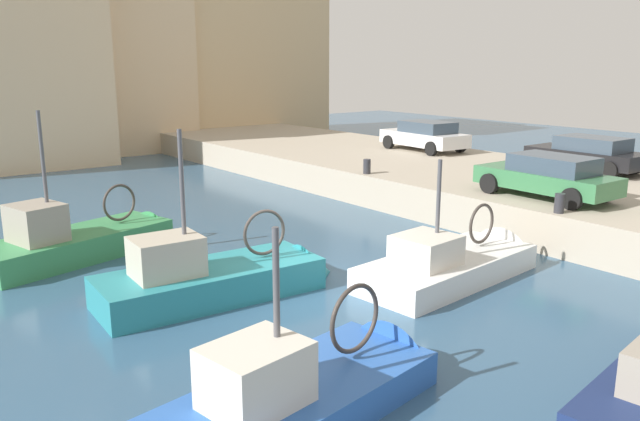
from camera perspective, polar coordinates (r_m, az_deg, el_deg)
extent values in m
plane|color=#335675|center=(15.32, -1.31, -7.16)|extent=(80.00, 80.00, 0.00)
cube|color=#ADA08C|center=(23.61, 21.68, 0.72)|extent=(9.00, 56.00, 1.20)
sphere|color=white|center=(10.78, 22.10, -16.31)|extent=(0.32, 0.32, 0.32)
cube|color=white|center=(16.33, 11.29, -6.12)|extent=(5.21, 2.46, 1.25)
cone|color=white|center=(18.64, 16.51, -3.97)|extent=(1.06, 1.89, 1.82)
cube|color=#896B4C|center=(16.15, 11.38, -4.25)|extent=(5.00, 2.28, 0.08)
cube|color=beige|center=(15.34, 9.47, -3.54)|extent=(1.47, 1.40, 0.72)
cylinder|color=#4C4C51|center=(15.43, 10.51, -0.14)|extent=(0.10, 0.10, 2.54)
torus|color=#3F3833|center=(17.11, 14.26, -1.15)|extent=(1.08, 0.17, 1.08)
sphere|color=white|center=(15.80, 4.78, -5.85)|extent=(0.32, 0.32, 0.32)
cube|color=#388951|center=(19.02, -20.84, -3.96)|extent=(5.51, 3.12, 1.46)
cone|color=#388951|center=(20.62, -13.89, -2.16)|extent=(1.29, 1.87, 1.70)
cube|color=#896B4C|center=(18.84, -21.01, -2.06)|extent=(5.27, 2.92, 0.08)
cube|color=gray|center=(18.20, -24.05, -1.06)|extent=(1.44, 1.56, 1.02)
cylinder|color=#4C4C51|center=(18.13, -23.44, 2.76)|extent=(0.10, 0.10, 3.46)
torus|color=#3F3833|center=(19.45, -17.53, 0.68)|extent=(1.08, 0.35, 1.10)
sphere|color=white|center=(19.15, -26.51, -3.71)|extent=(0.32, 0.32, 0.32)
cube|color=#2D60B7|center=(10.32, -1.96, -17.99)|extent=(4.95, 2.60, 1.14)
cone|color=#2D60B7|center=(12.13, 7.44, -13.03)|extent=(1.15, 1.84, 1.73)
cube|color=#9E7A51|center=(10.06, -1.98, -15.49)|extent=(4.74, 2.42, 0.08)
cube|color=beige|center=(9.33, -5.78, -14.50)|extent=(1.55, 1.31, 0.93)
cylinder|color=#4C4C51|center=(9.24, -3.90, -9.30)|extent=(0.10, 0.10, 2.60)
torus|color=#3F3833|center=(10.62, 3.14, -9.64)|extent=(1.19, 0.26, 1.19)
sphere|color=white|center=(10.18, -12.36, -17.66)|extent=(0.32, 0.32, 0.32)
cube|color=teal|center=(15.09, -9.70, -7.70)|extent=(5.24, 2.24, 1.49)
cone|color=teal|center=(16.41, -0.37, -5.76)|extent=(1.01, 1.77, 1.71)
cube|color=#9E7A51|center=(14.86, -9.80, -5.29)|extent=(5.03, 2.08, 0.08)
cube|color=#B7AD99|center=(14.35, -13.58, -4.07)|extent=(1.54, 1.21, 0.91)
cylinder|color=#4C4C51|center=(14.21, -12.18, 0.58)|extent=(0.10, 0.10, 3.27)
torus|color=#3F3833|center=(15.28, -5.00, -1.98)|extent=(1.14, 0.16, 1.13)
sphere|color=white|center=(15.43, -16.60, -6.71)|extent=(0.32, 0.32, 0.32)
cube|color=#387547|center=(20.89, 19.56, 2.58)|extent=(1.80, 4.33, 0.55)
cube|color=#384756|center=(20.69, 20.16, 3.94)|extent=(1.55, 2.44, 0.52)
cylinder|color=black|center=(21.09, 14.94, 2.37)|extent=(0.23, 0.64, 0.64)
cylinder|color=black|center=(22.43, 17.66, 2.82)|extent=(0.23, 0.64, 0.64)
cylinder|color=black|center=(19.46, 21.63, 0.98)|extent=(0.23, 0.64, 0.64)
cylinder|color=black|center=(20.90, 24.12, 1.55)|extent=(0.23, 0.64, 0.64)
cube|color=silver|center=(30.57, 9.28, 6.39)|extent=(2.08, 4.37, 0.60)
cube|color=#384756|center=(30.36, 9.60, 7.39)|extent=(1.75, 2.48, 0.51)
cylinder|color=black|center=(31.05, 6.16, 6.12)|extent=(0.26, 0.65, 0.64)
cylinder|color=black|center=(32.27, 8.65, 6.32)|extent=(0.26, 0.65, 0.64)
cylinder|color=black|center=(28.93, 9.93, 5.48)|extent=(0.26, 0.65, 0.64)
cylinder|color=black|center=(30.24, 12.44, 5.70)|extent=(0.26, 0.65, 0.64)
cube|color=black|center=(26.52, 22.70, 4.45)|extent=(1.86, 4.34, 0.56)
cube|color=#384756|center=(26.35, 23.21, 5.53)|extent=(1.62, 2.43, 0.51)
cylinder|color=black|center=(26.55, 18.93, 4.27)|extent=(0.23, 0.64, 0.64)
cylinder|color=black|center=(28.07, 21.02, 4.56)|extent=(0.23, 0.64, 0.64)
cylinder|color=black|center=(25.07, 24.49, 3.30)|extent=(0.23, 0.64, 0.64)
cylinder|color=black|center=(26.67, 26.36, 3.64)|extent=(0.23, 0.64, 0.64)
cylinder|color=#2D2D33|center=(18.94, 20.65, 0.61)|extent=(0.28, 0.28, 0.55)
cylinder|color=#2D2D33|center=(23.98, 4.22, 3.95)|extent=(0.28, 0.28, 0.55)
cube|color=#D1B284|center=(46.05, -7.55, 14.04)|extent=(10.61, 7.59, 12.08)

